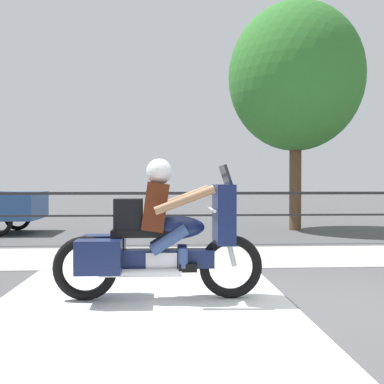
% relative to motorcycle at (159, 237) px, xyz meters
% --- Properties ---
extents(ground_plane, '(120.00, 120.00, 0.00)m').
position_rel_motorcycle_xyz_m(ground_plane, '(1.27, -0.39, -0.70)').
color(ground_plane, '#4C4C4F').
extents(sidewalk_band, '(44.00, 2.40, 0.01)m').
position_rel_motorcycle_xyz_m(sidewalk_band, '(1.27, 3.01, -0.69)').
color(sidewalk_band, '#A8A59E').
rests_on(sidewalk_band, ground).
extents(crosswalk_band, '(3.21, 6.00, 0.01)m').
position_rel_motorcycle_xyz_m(crosswalk_band, '(-0.17, -0.59, -0.69)').
color(crosswalk_band, silver).
rests_on(crosswalk_band, ground).
extents(fence_railing, '(36.00, 0.05, 1.10)m').
position_rel_motorcycle_xyz_m(fence_railing, '(1.27, 4.76, 0.17)').
color(fence_railing, '#232326').
rests_on(fence_railing, ground).
extents(motorcycle, '(2.33, 0.76, 1.57)m').
position_rel_motorcycle_xyz_m(motorcycle, '(0.00, 0.00, 0.00)').
color(motorcycle, black).
rests_on(motorcycle, ground).
extents(tree_behind_sign, '(3.66, 3.66, 6.19)m').
position_rel_motorcycle_xyz_m(tree_behind_sign, '(3.65, 7.60, 3.46)').
color(tree_behind_sign, brown).
rests_on(tree_behind_sign, ground).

